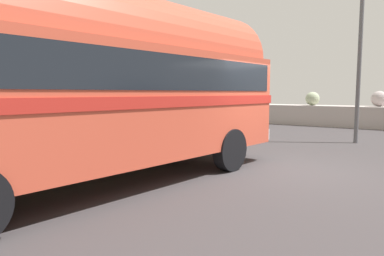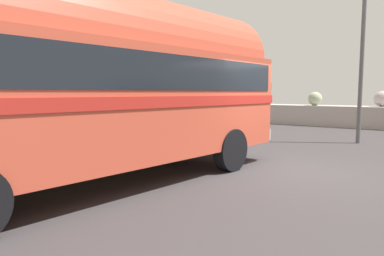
% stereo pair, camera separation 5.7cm
% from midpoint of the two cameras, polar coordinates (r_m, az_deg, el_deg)
% --- Properties ---
extents(ground, '(32.00, 26.00, 0.02)m').
position_cam_midpoint_polar(ground, '(8.32, 14.12, -6.67)').
color(ground, '#3C3739').
extents(breakwater, '(31.36, 2.27, 2.47)m').
position_cam_midpoint_polar(breakwater, '(19.61, 27.33, 2.02)').
color(breakwater, '#B1A5A0').
rests_on(breakwater, ground).
extents(vintage_coach, '(3.26, 8.78, 3.70)m').
position_cam_midpoint_polar(vintage_coach, '(6.72, -14.90, 7.89)').
color(vintage_coach, black).
rests_on(vintage_coach, ground).
extents(second_coach, '(4.09, 8.89, 3.70)m').
position_cam_midpoint_polar(second_coach, '(11.11, -20.52, 6.83)').
color(second_coach, black).
rests_on(second_coach, ground).
extents(lamp_post, '(1.04, 0.26, 6.08)m').
position_cam_midpoint_polar(lamp_post, '(13.49, 25.50, 12.35)').
color(lamp_post, '#5B5B60').
rests_on(lamp_post, ground).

